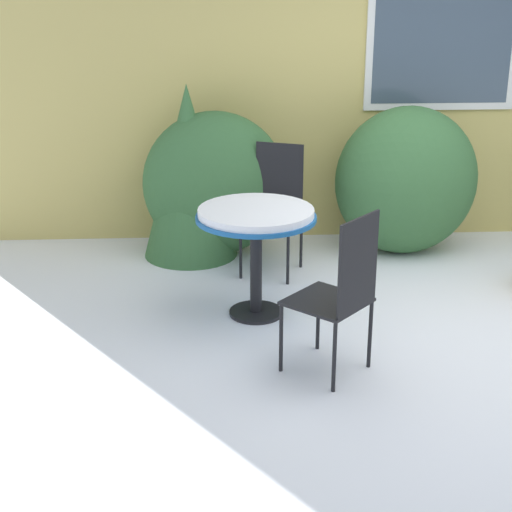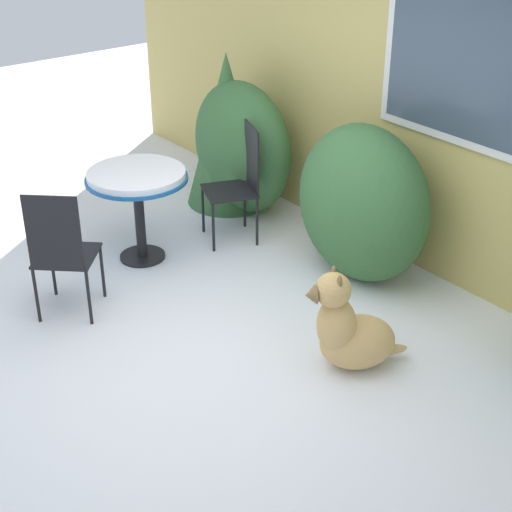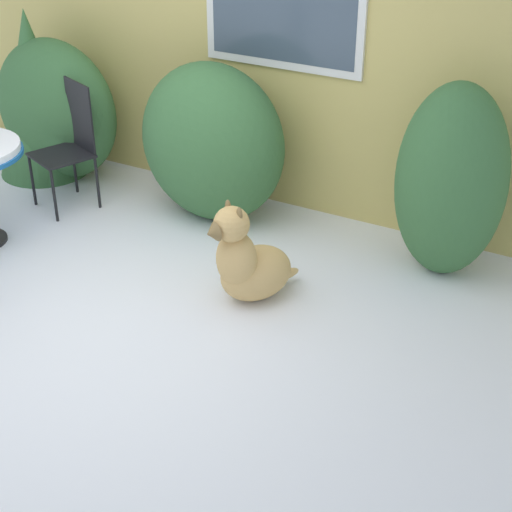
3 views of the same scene
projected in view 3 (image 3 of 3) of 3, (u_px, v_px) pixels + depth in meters
ground_plane at (84, 322)px, 5.02m from camera, size 16.00×16.00×0.00m
shrub_left at (56, 110)px, 6.71m from camera, size 1.19×0.64×1.22m
shrub_middle at (212, 143)px, 6.00m from camera, size 1.19×0.77×1.25m
shrub_right at (451, 182)px, 5.24m from camera, size 0.76×0.62×1.38m
evergreen_bush at (35, 93)px, 6.74m from camera, size 0.79×0.79×1.44m
patio_chair_near_table at (70, 142)px, 6.25m from camera, size 0.54×0.54×1.01m
dog at (248, 264)px, 5.13m from camera, size 0.56×0.70×0.74m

